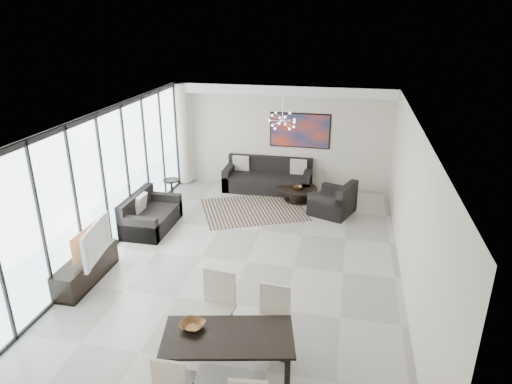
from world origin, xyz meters
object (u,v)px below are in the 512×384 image
(sofa_main, at_px, (268,179))
(tv_console, at_px, (86,269))
(coffee_table, at_px, (298,193))
(television, at_px, (90,241))
(dining_table, at_px, (228,341))

(sofa_main, height_order, tv_console, sofa_main)
(coffee_table, distance_m, sofa_main, 1.14)
(coffee_table, distance_m, tv_console, 5.79)
(television, bearing_deg, coffee_table, -43.11)
(tv_console, xyz_separation_m, dining_table, (3.23, -1.83, 0.38))
(coffee_table, height_order, television, television)
(sofa_main, bearing_deg, tv_console, -114.65)
(coffee_table, xyz_separation_m, sofa_main, (-0.93, 0.65, 0.09))
(sofa_main, xyz_separation_m, tv_console, (-2.45, -5.35, -0.05))
(television, distance_m, dining_table, 3.59)
(coffee_table, xyz_separation_m, dining_table, (-0.15, -6.53, 0.43))
(tv_console, xyz_separation_m, television, (0.16, 0.02, 0.59))
(sofa_main, xyz_separation_m, dining_table, (0.78, -7.18, 0.34))
(coffee_table, bearing_deg, television, -124.54)
(television, bearing_deg, tv_console, 88.26)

